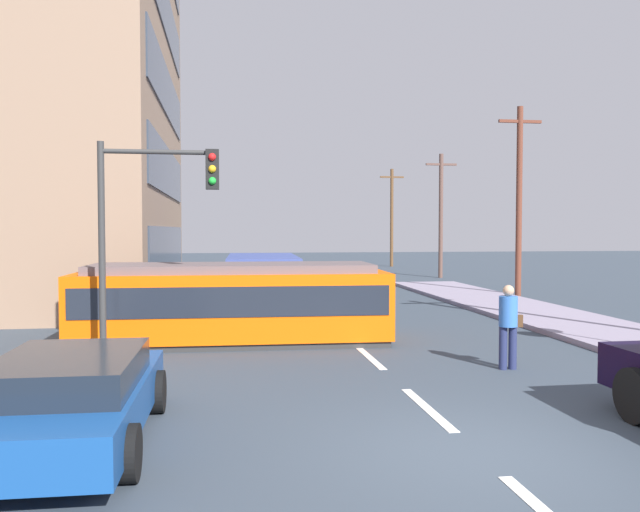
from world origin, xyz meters
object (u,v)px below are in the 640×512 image
traffic_light_mast (151,208)px  utility_pole_mid (519,198)px  pedestrian_crossing (508,322)px  utility_pole_far (441,213)px  parked_sedan_near (72,397)px  parked_sedan_mid (141,301)px  city_bus (262,276)px  utility_pole_distant (392,215)px  streetcar_tram (233,302)px

traffic_light_mast → utility_pole_mid: size_ratio=0.59×
pedestrian_crossing → utility_pole_far: 24.78m
pedestrian_crossing → parked_sedan_near: (-7.47, -3.52, -0.32)m
parked_sedan_mid → traffic_light_mast: bearing=-80.6°
city_bus → utility_pole_far: 16.28m
traffic_light_mast → utility_pole_distant: 36.08m
parked_sedan_near → utility_pole_mid: size_ratio=0.59×
parked_sedan_mid → parked_sedan_near: bearing=-87.1°
streetcar_tram → utility_pole_distant: (12.16, 31.34, 2.82)m
city_bus → traffic_light_mast: bearing=-106.1°
parked_sedan_near → utility_pole_far: size_ratio=0.64×
city_bus → pedestrian_crossing: (4.17, -11.87, -0.09)m
parked_sedan_near → utility_pole_mid: (13.76, 16.40, 3.42)m
parked_sedan_near → utility_pole_mid: 21.68m
city_bus → utility_pole_distant: bearing=64.8°
streetcar_tram → traffic_light_mast: bearing=-131.0°
streetcar_tram → utility_pole_mid: size_ratio=0.98×
pedestrian_crossing → utility_pole_mid: bearing=64.0°
utility_pole_far → utility_pole_distant: size_ratio=0.97×
utility_pole_distant → city_bus: bearing=-115.2°
streetcar_tram → city_bus: 8.08m
city_bus → utility_pole_far: size_ratio=0.83×
city_bus → parked_sedan_near: bearing=-102.1°
traffic_light_mast → utility_pole_mid: bearing=39.4°
city_bus → utility_pole_mid: (10.46, 1.01, 3.01)m
city_bus → parked_sedan_mid: (-3.86, -4.04, -0.41)m
city_bus → parked_sedan_near: 15.74m
streetcar_tram → parked_sedan_mid: (-2.69, 3.96, -0.37)m
city_bus → parked_sedan_near: size_ratio=1.29×
city_bus → parked_sedan_mid: city_bus is taller
city_bus → traffic_light_mast: 10.59m
parked_sedan_mid → utility_pole_distant: (14.85, 27.38, 3.19)m
city_bus → utility_pole_far: bearing=47.4°
parked_sedan_mid → traffic_light_mast: traffic_light_mast is taller
traffic_light_mast → parked_sedan_near: bearing=-94.4°
pedestrian_crossing → parked_sedan_near: pedestrian_crossing is taller
pedestrian_crossing → utility_pole_distant: bearing=79.1°
utility_pole_far → utility_pole_distant: (0.12, 11.52, 0.10)m
parked_sedan_near → streetcar_tram: bearing=73.9°
parked_sedan_mid → traffic_light_mast: 6.54m
streetcar_tram → utility_pole_far: bearing=58.7°
streetcar_tram → city_bus: streetcar_tram is taller
parked_sedan_near → utility_pole_far: 30.84m
streetcar_tram → parked_sedan_mid: 4.80m
pedestrian_crossing → parked_sedan_near: size_ratio=0.37×
city_bus → streetcar_tram: bearing=-98.3°
pedestrian_crossing → utility_pole_distant: 35.98m
traffic_light_mast → utility_pole_far: bearing=57.8°
pedestrian_crossing → parked_sedan_mid: bearing=135.7°
parked_sedan_near → traffic_light_mast: size_ratio=0.99×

